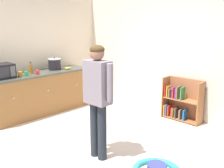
{
  "coord_description": "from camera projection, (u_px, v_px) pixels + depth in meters",
  "views": [
    {
      "loc": [
        2.74,
        -2.52,
        1.96
      ],
      "look_at": [
        -0.12,
        0.47,
        0.98
      ],
      "focal_mm": 42.26,
      "sensor_mm": 36.0,
      "label": 1
    }
  ],
  "objects": [
    {
      "name": "back_wall",
      "position": [
        179.0,
        52.0,
        5.39
      ],
      "size": [
        5.2,
        0.06,
        2.7
      ],
      "primitive_type": "cube",
      "color": "silver",
      "rests_on": "ground"
    },
    {
      "name": "left_side_wall",
      "position": [
        44.0,
        49.0,
        6.09
      ],
      "size": [
        0.06,
        2.99,
        2.7
      ],
      "primitive_type": "cube",
      "color": "beige",
      "rests_on": "ground"
    },
    {
      "name": "orange_cup",
      "position": [
        20.0,
        74.0,
        5.23
      ],
      "size": [
        0.08,
        0.08,
        0.09
      ],
      "primitive_type": "cylinder",
      "color": "orange",
      "rests_on": "kitchen_counter"
    },
    {
      "name": "microwave",
      "position": [
        0.0,
        71.0,
        5.0
      ],
      "size": [
        0.37,
        0.48,
        0.28
      ],
      "color": "black",
      "rests_on": "kitchen_counter"
    },
    {
      "name": "green_cup",
      "position": [
        26.0,
        74.0,
        5.24
      ],
      "size": [
        0.08,
        0.08,
        0.09
      ],
      "primitive_type": "cylinder",
      "color": "#2D9552",
      "rests_on": "kitchen_counter"
    },
    {
      "name": "amber_bottle",
      "position": [
        31.0,
        69.0,
        5.49
      ],
      "size": [
        0.07,
        0.07,
        0.25
      ],
      "color": "#9E661E",
      "rests_on": "kitchen_counter"
    },
    {
      "name": "standing_person",
      "position": [
        98.0,
        92.0,
        3.69
      ],
      "size": [
        0.57,
        0.22,
        1.66
      ],
      "color": "#202730",
      "rests_on": "ground"
    },
    {
      "name": "banana_bunch",
      "position": [
        68.0,
        68.0,
        5.99
      ],
      "size": [
        0.15,
        0.16,
        0.04
      ],
      "color": "yellow",
      "rests_on": "kitchen_counter"
    },
    {
      "name": "crock_pot",
      "position": [
        55.0,
        64.0,
        5.92
      ],
      "size": [
        0.28,
        0.28,
        0.28
      ],
      "color": "black",
      "rests_on": "kitchen_counter"
    },
    {
      "name": "ground_plane",
      "position": [
        97.0,
        152.0,
        4.07
      ],
      "size": [
        12.0,
        12.0,
        0.0
      ],
      "primitive_type": "plane",
      "color": "beige",
      "rests_on": "ground"
    },
    {
      "name": "kitchen_counter",
      "position": [
        40.0,
        93.0,
        5.72
      ],
      "size": [
        0.65,
        2.31,
        0.9
      ],
      "color": "brown",
      "rests_on": "ground"
    },
    {
      "name": "bookshelf",
      "position": [
        181.0,
        102.0,
        5.35
      ],
      "size": [
        0.8,
        0.28,
        0.85
      ],
      "color": "#A2643A",
      "rests_on": "ground"
    },
    {
      "name": "red_cup",
      "position": [
        37.0,
        72.0,
        5.39
      ],
      "size": [
        0.08,
        0.08,
        0.09
      ],
      "primitive_type": "cylinder",
      "color": "red",
      "rests_on": "kitchen_counter"
    }
  ]
}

